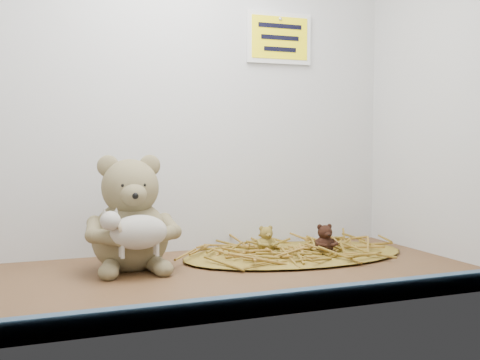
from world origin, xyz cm
name	(u,v)px	position (x,y,z in cm)	size (l,w,h in cm)	color
alcove_shell	(193,62)	(0.00, 9.00, 45.00)	(120.40, 60.20, 90.40)	#452F18
front_rail	(263,304)	(0.00, -28.80, 1.80)	(119.28, 2.20, 3.60)	#3A596E
straw_bed	(295,254)	(26.94, 13.20, 0.54)	(56.30, 32.69, 1.09)	brown
main_teddy	(130,213)	(-13.21, 12.99, 12.50)	(20.16, 21.28, 25.00)	#877C53
toy_lamb	(139,232)	(-13.21, 4.03, 9.50)	(15.34, 9.36, 9.91)	#BAB5A7
mini_teddy_tan	(266,238)	(20.61, 16.39, 4.35)	(5.26, 5.55, 6.52)	olive
mini_teddy_brown	(325,238)	(33.26, 10.01, 4.65)	(5.74, 6.06, 7.12)	black
wall_sign	(279,38)	(30.00, 29.40, 55.00)	(16.00, 1.20, 11.00)	#FFEA0D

